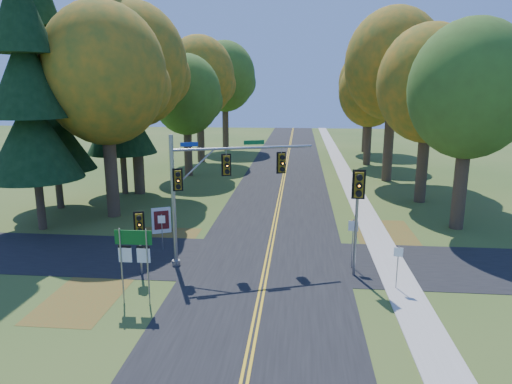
# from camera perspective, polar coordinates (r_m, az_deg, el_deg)

# --- Properties ---
(ground) EXTENTS (160.00, 160.00, 0.00)m
(ground) POSITION_cam_1_polar(r_m,az_deg,el_deg) (21.93, 1.09, -10.47)
(ground) COLOR #2E4D1B
(ground) RESTS_ON ground
(road_main) EXTENTS (8.00, 160.00, 0.02)m
(road_main) POSITION_cam_1_polar(r_m,az_deg,el_deg) (21.93, 1.09, -10.45)
(road_main) COLOR black
(road_main) RESTS_ON ground
(road_cross) EXTENTS (60.00, 6.00, 0.02)m
(road_cross) POSITION_cam_1_polar(r_m,az_deg,el_deg) (23.77, 1.47, -8.54)
(road_cross) COLOR black
(road_cross) RESTS_ON ground
(centerline_left) EXTENTS (0.10, 160.00, 0.01)m
(centerline_left) POSITION_cam_1_polar(r_m,az_deg,el_deg) (21.93, 0.83, -10.40)
(centerline_left) COLOR gold
(centerline_left) RESTS_ON road_main
(centerline_right) EXTENTS (0.10, 160.00, 0.01)m
(centerline_right) POSITION_cam_1_polar(r_m,az_deg,el_deg) (21.92, 1.36, -10.42)
(centerline_right) COLOR gold
(centerline_right) RESTS_ON road_main
(sidewalk_east) EXTENTS (1.60, 160.00, 0.06)m
(sidewalk_east) POSITION_cam_1_polar(r_m,az_deg,el_deg) (22.36, 17.42, -10.54)
(sidewalk_east) COLOR #9E998E
(sidewalk_east) RESTS_ON ground
(leaf_patch_w_near) EXTENTS (4.00, 6.00, 0.00)m
(leaf_patch_w_near) POSITION_cam_1_polar(r_m,az_deg,el_deg) (26.83, -12.28, -6.30)
(leaf_patch_w_near) COLOR brown
(leaf_patch_w_near) RESTS_ON ground
(leaf_patch_e) EXTENTS (3.50, 8.00, 0.00)m
(leaf_patch_e) POSITION_cam_1_polar(r_m,az_deg,el_deg) (27.99, 16.18, -5.71)
(leaf_patch_e) COLOR brown
(leaf_patch_e) RESTS_ON ground
(leaf_patch_w_far) EXTENTS (3.00, 5.00, 0.00)m
(leaf_patch_w_far) POSITION_cam_1_polar(r_m,az_deg,el_deg) (21.19, -20.77, -12.24)
(leaf_patch_w_far) COLOR brown
(leaf_patch_w_far) RESTS_ON ground
(tree_w_a) EXTENTS (8.00, 8.00, 14.15)m
(tree_w_a) POSITION_cam_1_polar(r_m,az_deg,el_deg) (32.05, -18.27, 13.71)
(tree_w_a) COLOR #38281C
(tree_w_a) RESTS_ON ground
(tree_e_a) EXTENTS (7.20, 7.20, 12.73)m
(tree_e_a) POSITION_cam_1_polar(r_m,az_deg,el_deg) (30.53, 25.25, 11.41)
(tree_e_a) COLOR #38281C
(tree_e_a) RESTS_ON ground
(tree_w_b) EXTENTS (8.60, 8.60, 15.38)m
(tree_w_b) POSITION_cam_1_polar(r_m,az_deg,el_deg) (38.72, -15.01, 15.00)
(tree_w_b) COLOR #38281C
(tree_w_b) RESTS_ON ground
(tree_e_b) EXTENTS (7.60, 7.60, 13.33)m
(tree_e_b) POSITION_cam_1_polar(r_m,az_deg,el_deg) (36.87, 20.88, 12.43)
(tree_e_b) COLOR #38281C
(tree_e_b) RESTS_ON ground
(tree_w_c) EXTENTS (6.80, 6.80, 11.91)m
(tree_w_c) POSITION_cam_1_polar(r_m,az_deg,el_deg) (45.89, -8.61, 11.88)
(tree_w_c) COLOR #38281C
(tree_w_c) RESTS_ON ground
(tree_e_c) EXTENTS (8.80, 8.80, 15.79)m
(tree_e_c) POSITION_cam_1_polar(r_m,az_deg,el_deg) (44.58, 16.91, 14.95)
(tree_e_c) COLOR #38281C
(tree_e_c) RESTS_ON ground
(tree_w_d) EXTENTS (8.20, 8.20, 14.56)m
(tree_w_d) POSITION_cam_1_polar(r_m,az_deg,el_deg) (54.51, -7.03, 14.01)
(tree_w_d) COLOR #38281C
(tree_w_d) RESTS_ON ground
(tree_e_d) EXTENTS (7.00, 7.00, 12.32)m
(tree_e_d) POSITION_cam_1_polar(r_m,az_deg,el_deg) (53.50, 14.16, 12.09)
(tree_e_d) COLOR #38281C
(tree_e_d) RESTS_ON ground
(tree_w_e) EXTENTS (8.40, 8.40, 14.97)m
(tree_w_e) POSITION_cam_1_polar(r_m,az_deg,el_deg) (65.00, -3.84, 14.16)
(tree_w_e) COLOR #38281C
(tree_w_e) RESTS_ON ground
(tree_e_e) EXTENTS (7.80, 7.80, 13.74)m
(tree_e_e) POSITION_cam_1_polar(r_m,az_deg,el_deg) (64.27, 13.89, 13.05)
(tree_e_e) COLOR #38281C
(tree_e_e) RESTS_ON ground
(pine_a) EXTENTS (5.60, 5.60, 19.48)m
(pine_a) POSITION_cam_1_polar(r_m,az_deg,el_deg) (30.60, -26.75, 12.49)
(pine_a) COLOR #38281C
(pine_a) RESTS_ON ground
(pine_b) EXTENTS (5.60, 5.60, 17.31)m
(pine_b) POSITION_cam_1_polar(r_m,az_deg,el_deg) (35.67, -24.38, 10.95)
(pine_b) COLOR #38281C
(pine_b) RESTS_ON ground
(pine_c) EXTENTS (5.60, 5.60, 20.56)m
(pine_c) POSITION_cam_1_polar(r_m,az_deg,el_deg) (38.89, -16.92, 13.87)
(pine_c) COLOR #38281C
(pine_c) RESTS_ON ground
(traffic_mast) EXTENTS (6.86, 2.76, 6.56)m
(traffic_mast) POSITION_cam_1_polar(r_m,az_deg,el_deg) (22.41, -5.81, 1.30)
(traffic_mast) COLOR gray
(traffic_mast) RESTS_ON ground
(east_signal_pole) EXTENTS (0.60, 0.69, 5.15)m
(east_signal_pole) POSITION_cam_1_polar(r_m,az_deg,el_deg) (21.12, 12.63, -0.55)
(east_signal_pole) COLOR gray
(east_signal_pole) RESTS_ON ground
(ped_signal_pole) EXTENTS (0.47, 0.57, 3.16)m
(ped_signal_pole) POSITION_cam_1_polar(r_m,az_deg,el_deg) (21.88, -14.37, -4.40)
(ped_signal_pole) COLOR gray
(ped_signal_pole) RESTS_ON ground
(route_sign_cluster) EXTENTS (1.52, 0.11, 3.25)m
(route_sign_cluster) POSITION_cam_1_polar(r_m,az_deg,el_deg) (19.12, -15.01, -7.17)
(route_sign_cluster) COLOR gray
(route_sign_cluster) RESTS_ON ground
(info_kiosk) EXTENTS (1.11, 0.63, 1.59)m
(info_kiosk) POSITION_cam_1_polar(r_m,az_deg,el_deg) (28.41, -11.75, -3.51)
(info_kiosk) COLOR silver
(info_kiosk) RESTS_ON ground
(reg_sign_e_north) EXTENTS (0.47, 0.12, 2.48)m
(reg_sign_e_north) POSITION_cam_1_polar(r_m,az_deg,el_deg) (22.83, 12.02, -5.25)
(reg_sign_e_north) COLOR gray
(reg_sign_e_north) RESTS_ON ground
(reg_sign_e_south) EXTENTS (0.38, 0.12, 2.02)m
(reg_sign_e_south) POSITION_cam_1_polar(r_m,az_deg,el_deg) (21.02, 17.31, -8.10)
(reg_sign_e_south) COLOR gray
(reg_sign_e_south) RESTS_ON ground
(reg_sign_w) EXTENTS (0.39, 0.10, 2.06)m
(reg_sign_w) POSITION_cam_1_polar(r_m,az_deg,el_deg) (25.21, -11.69, -4.17)
(reg_sign_w) COLOR gray
(reg_sign_w) RESTS_ON ground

